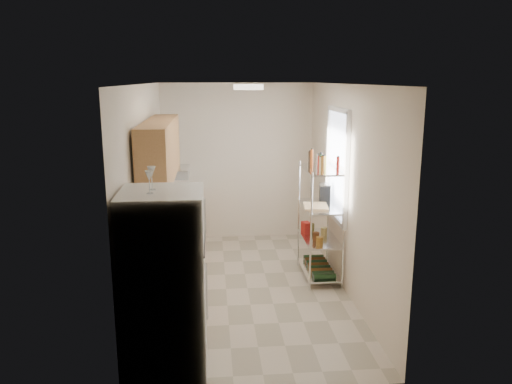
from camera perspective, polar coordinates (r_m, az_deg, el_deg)
room at (r=6.20m, az=-1.03°, el=0.14°), size 2.52×4.42×2.62m
counter_run at (r=6.86m, az=-9.00°, el=-6.13°), size 0.63×3.51×0.90m
upper_cabinets at (r=6.22m, az=-10.88°, el=4.73°), size 0.33×2.20×0.72m
range_hood at (r=7.07m, az=-9.69°, el=2.28°), size 0.50×0.60×0.12m
window at (r=6.69m, az=9.28°, el=3.09°), size 0.06×1.00×1.46m
bakers_rack at (r=6.67m, az=7.43°, el=-0.74°), size 0.45×0.90×1.73m
ceiling_dome at (r=5.75m, az=-0.86°, el=11.91°), size 0.34×0.34×0.05m
refrigerator at (r=4.59m, az=-10.37°, el=-10.46°), size 0.71×0.71×1.73m
wine_glass_a at (r=4.21m, az=-12.09°, el=1.10°), size 0.07×0.07×0.20m
wine_glass_b at (r=4.35m, az=-11.83°, el=1.55°), size 0.07×0.07×0.21m
rice_cooker at (r=6.66m, az=-9.85°, el=-1.71°), size 0.28×0.28×0.22m
frying_pan_large at (r=7.19m, az=-9.08°, el=-1.32°), size 0.38×0.38×0.05m
frying_pan_small at (r=7.21m, az=-8.33°, el=-1.28°), size 0.22×0.22×0.04m
cutting_board at (r=6.59m, az=6.85°, el=-1.65°), size 0.35×0.43×0.03m
espresso_machine at (r=6.88m, az=7.87°, el=-0.10°), size 0.18×0.24×0.25m
storage_bag at (r=6.98m, az=5.75°, el=-4.07°), size 0.13×0.16×0.16m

